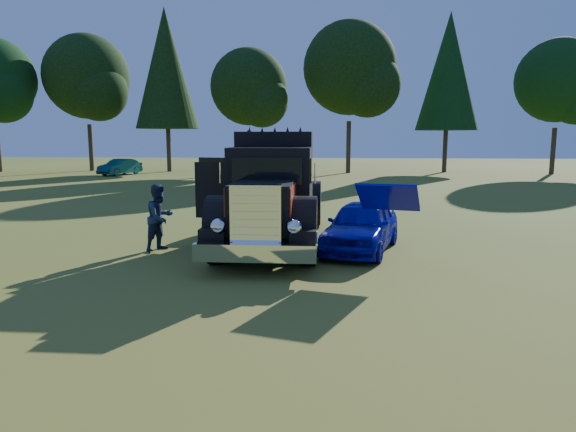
# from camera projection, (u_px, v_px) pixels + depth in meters

# --- Properties ---
(ground) EXTENTS (120.00, 120.00, 0.00)m
(ground) POSITION_uv_depth(u_px,v_px,m) (232.00, 256.00, 12.47)
(ground) COLOR #3D5D1B
(ground) RESTS_ON ground
(treeline) EXTENTS (72.10, 19.12, 13.84)m
(treeline) POSITION_uv_depth(u_px,v_px,m) (302.00, 74.00, 39.94)
(treeline) COLOR #2D2116
(treeline) RESTS_ON ground
(diamond_t_truck) EXTENTS (3.35, 7.16, 3.00)m
(diamond_t_truck) POSITION_uv_depth(u_px,v_px,m) (272.00, 198.00, 13.48)
(diamond_t_truck) COLOR black
(diamond_t_truck) RESTS_ON ground
(hotrod_coupe) EXTENTS (2.46, 4.26, 1.89)m
(hotrod_coupe) POSITION_uv_depth(u_px,v_px,m) (361.00, 225.00, 12.97)
(hotrod_coupe) COLOR #083DB2
(hotrod_coupe) RESTS_ON ground
(spectator_near) EXTENTS (0.53, 0.73, 1.84)m
(spectator_near) POSITION_uv_depth(u_px,v_px,m) (216.00, 208.00, 14.09)
(spectator_near) COLOR #1A213E
(spectator_near) RESTS_ON ground
(spectator_far) EXTENTS (0.95, 1.03, 1.69)m
(spectator_far) POSITION_uv_depth(u_px,v_px,m) (160.00, 217.00, 12.98)
(spectator_far) COLOR #20274B
(spectator_far) RESTS_ON ground
(distant_teal_car) EXTENTS (2.44, 3.94, 1.23)m
(distant_teal_car) POSITION_uv_depth(u_px,v_px,m) (120.00, 167.00, 39.18)
(distant_teal_car) COLOR #093635
(distant_teal_car) RESTS_ON ground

